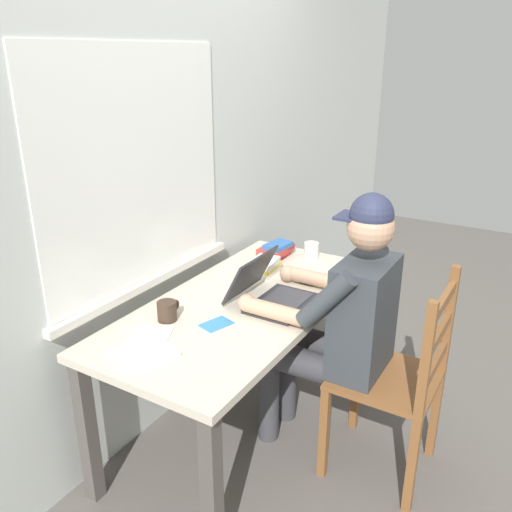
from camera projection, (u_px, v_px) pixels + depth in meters
ground_plane at (245, 426)px, 2.67m from camera, size 8.00×8.00×0.00m
back_wall at (161, 162)px, 2.41m from camera, size 6.00×0.08×2.60m
desk at (244, 318)px, 2.45m from camera, size 1.50×0.71×0.70m
seated_person at (339, 317)px, 2.29m from camera, size 0.50×0.60×1.26m
wooden_chair at (398, 380)px, 2.23m from camera, size 0.42×0.42×0.95m
laptop at (270, 292)px, 2.39m from camera, size 0.33×0.33×0.21m
computer_mouse at (309, 279)px, 2.61m from camera, size 0.06×0.10×0.03m
coffee_mug_white at (312, 251)px, 2.89m from camera, size 0.12×0.08×0.09m
coffee_mug_dark at (167, 311)px, 2.23m from camera, size 0.12×0.08×0.09m
book_stack_main at (276, 250)px, 2.92m from camera, size 0.20×0.15×0.08m
book_stack_side at (265, 266)px, 2.70m from camera, size 0.19×0.13×0.08m
paper_pile_near_laptop at (149, 336)px, 2.11m from camera, size 0.24×0.23×0.01m
paper_pile_back_corner at (144, 353)px, 1.99m from camera, size 0.26×0.25×0.01m
landscape_photo_print at (216, 324)px, 2.21m from camera, size 0.15×0.12×0.00m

